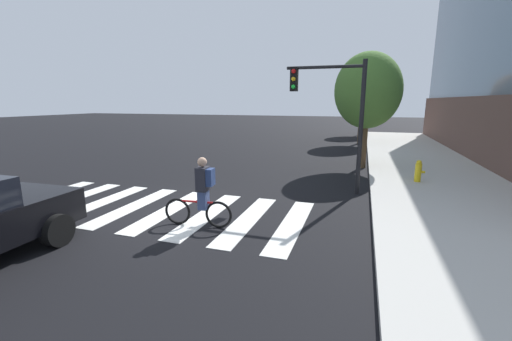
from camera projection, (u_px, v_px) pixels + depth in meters
name	position (u px, v px, depth m)	size (l,w,h in m)	color
ground_plane	(164.00, 210.00, 9.07)	(120.00, 120.00, 0.00)	black
crosswalk_stripes	(151.00, 208.00, 9.19)	(8.61, 3.66, 0.01)	silver
cyclist	(202.00, 193.00, 7.68)	(1.71, 0.38, 1.69)	black
traffic_light_near	(335.00, 104.00, 10.32)	(2.47, 0.28, 4.20)	black
fire_hydrant	(418.00, 171.00, 11.55)	(0.33, 0.22, 0.78)	gold
street_tree_near	(368.00, 91.00, 14.08)	(2.83, 2.83, 5.03)	#4C3823
street_tree_mid	(362.00, 90.00, 22.44)	(3.08, 3.08, 5.47)	#4C3823
street_tree_far	(362.00, 96.00, 28.28)	(2.81, 2.81, 5.00)	#4C3823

